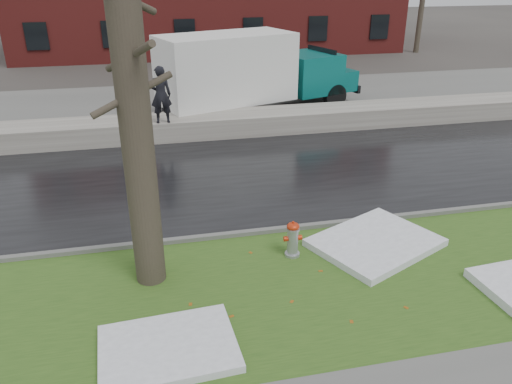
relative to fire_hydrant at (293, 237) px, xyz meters
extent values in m
plane|color=#47423D|center=(0.06, 0.08, -0.48)|extent=(120.00, 120.00, 0.00)
cube|color=#2C4E1A|center=(0.06, -1.17, -0.46)|extent=(60.00, 4.50, 0.04)
cube|color=black|center=(0.06, 4.58, -0.47)|extent=(60.00, 7.00, 0.03)
cube|color=slate|center=(0.06, 13.08, -0.47)|extent=(60.00, 9.00, 0.03)
cube|color=slate|center=(0.06, 1.08, -0.41)|extent=(60.00, 0.15, 0.14)
cube|color=#A9A59A|center=(0.06, 8.78, -0.11)|extent=(60.00, 1.60, 0.75)
cylinder|color=brown|center=(-5.94, 26.08, 2.77)|extent=(0.36, 0.36, 6.50)
cylinder|color=brown|center=(-5.94, 26.08, 3.12)|extent=(1.40, 0.61, 0.63)
cylinder|color=brown|center=(16.06, 24.08, 2.77)|extent=(0.36, 0.36, 6.50)
cylinder|color=#9DA0A4|center=(0.00, -0.01, -0.09)|extent=(0.24, 0.24, 0.71)
ellipsoid|color=#B92B0E|center=(0.00, -0.01, 0.27)|extent=(0.28, 0.28, 0.16)
cylinder|color=#B92B0E|center=(0.00, -0.01, 0.36)|extent=(0.05, 0.05, 0.05)
cylinder|color=#B92B0E|center=(-0.15, 0.00, -0.01)|extent=(0.10, 0.11, 0.11)
cylinder|color=#B92B0E|center=(0.15, -0.01, -0.01)|extent=(0.10, 0.11, 0.11)
cylinder|color=#9DA0A4|center=(0.00, 0.14, -0.01)|extent=(0.14, 0.10, 0.14)
cylinder|color=brown|center=(-3.01, -0.22, 3.20)|extent=(0.60, 0.60, 7.27)
cylinder|color=brown|center=(-3.01, -0.22, 3.92)|extent=(0.91, 1.67, 0.76)
cylinder|color=brown|center=(-3.01, -0.22, 3.30)|extent=(1.45, 0.67, 0.65)
cube|color=black|center=(1.53, 11.09, 0.15)|extent=(7.64, 3.39, 0.21)
cube|color=silver|center=(0.34, 10.69, 1.55)|extent=(5.72, 3.96, 2.61)
cube|color=#0B6965|center=(4.14, 11.98, 0.97)|extent=(2.85, 2.91, 1.64)
cube|color=#0B6965|center=(5.47, 12.42, 0.58)|extent=(1.78, 2.39, 0.87)
cube|color=black|center=(4.79, 12.19, 1.55)|extent=(0.69, 1.86, 0.87)
cube|color=black|center=(-2.68, 9.67, -0.17)|extent=(1.94, 1.63, 0.65)
cylinder|color=black|center=(5.16, 11.25, 0.05)|extent=(1.10, 0.62, 1.06)
cylinder|color=black|center=(4.51, 13.17, 0.05)|extent=(1.10, 0.62, 1.06)
cylinder|color=black|center=(0.94, 9.82, 0.05)|extent=(1.10, 0.62, 1.06)
cylinder|color=black|center=(0.29, 11.74, 0.05)|extent=(1.10, 0.62, 1.06)
cylinder|color=black|center=(-0.52, 9.33, 0.05)|extent=(1.10, 0.62, 1.06)
cylinder|color=black|center=(-1.17, 11.25, 0.05)|extent=(1.10, 0.62, 1.06)
imported|color=black|center=(-2.33, 8.18, 1.25)|extent=(0.73, 0.49, 1.96)
cube|color=white|center=(1.93, -0.02, -0.36)|extent=(3.20, 2.91, 0.16)
cube|color=white|center=(-2.80, -2.42, -0.37)|extent=(2.30, 1.74, 0.14)
camera|label=1|loc=(-2.75, -8.88, 5.36)|focal=35.00mm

